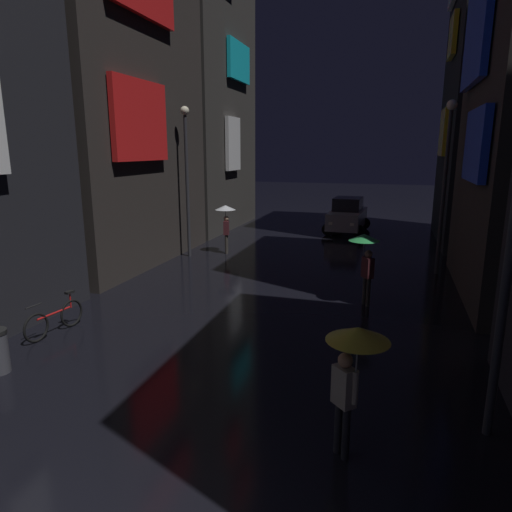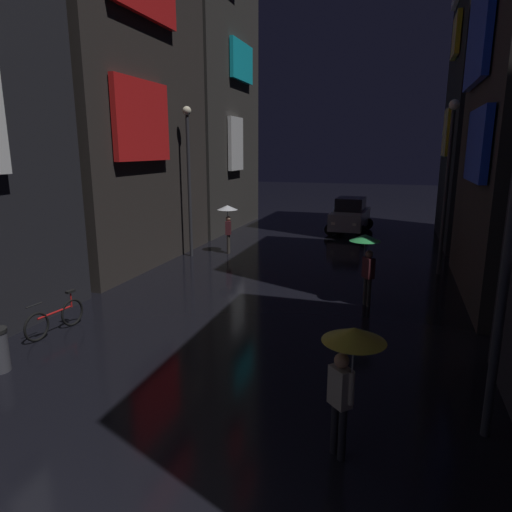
% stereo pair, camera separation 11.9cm
% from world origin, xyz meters
% --- Properties ---
extents(building_left_mid, '(4.25, 8.67, 17.72)m').
position_xyz_m(building_left_mid, '(-7.49, 13.33, 8.86)').
color(building_left_mid, '#2D2826').
rests_on(building_left_mid, ground).
extents(building_left_far, '(4.25, 8.12, 22.20)m').
position_xyz_m(building_left_far, '(-7.49, 22.06, 11.11)').
color(building_left_far, '#33302D').
rests_on(building_left_far, ground).
extents(building_right_far, '(4.25, 7.33, 21.33)m').
position_xyz_m(building_right_far, '(7.48, 21.67, 10.68)').
color(building_right_far, black).
rests_on(building_right_far, ground).
extents(pedestrian_midstreet_centre_clear, '(0.90, 0.90, 2.12)m').
position_xyz_m(pedestrian_midstreet_centre_clear, '(-3.71, 15.77, 1.67)').
color(pedestrian_midstreet_centre_clear, '#38332D').
rests_on(pedestrian_midstreet_centre_clear, ground).
extents(pedestrian_far_right_yellow, '(0.90, 0.90, 2.12)m').
position_xyz_m(pedestrian_far_right_yellow, '(2.90, 3.23, 1.67)').
color(pedestrian_far_right_yellow, black).
rests_on(pedestrian_far_right_yellow, ground).
extents(pedestrian_midstreet_left_green, '(0.90, 0.90, 2.12)m').
position_xyz_m(pedestrian_midstreet_left_green, '(2.61, 10.45, 1.67)').
color(pedestrian_midstreet_left_green, '#38332D').
rests_on(pedestrian_midstreet_left_green, ground).
extents(bicycle_parked_at_storefront, '(0.29, 1.81, 0.96)m').
position_xyz_m(bicycle_parked_at_storefront, '(-4.60, 5.95, 0.39)').
color(bicycle_parked_at_storefront, black).
rests_on(bicycle_parked_at_storefront, ground).
extents(car_distant, '(2.40, 4.22, 1.92)m').
position_xyz_m(car_distant, '(0.90, 22.64, 0.93)').
color(car_distant, '#99999E').
rests_on(car_distant, ground).
extents(streetlamp_left_far, '(0.36, 0.36, 6.20)m').
position_xyz_m(streetlamp_left_far, '(-5.00, 14.69, 3.82)').
color(streetlamp_left_far, '#2D2D33').
rests_on(streetlamp_left_far, ground).
extents(streetlamp_right_far, '(0.36, 0.36, 6.17)m').
position_xyz_m(streetlamp_right_far, '(5.00, 14.79, 3.80)').
color(streetlamp_right_far, '#2D2D33').
rests_on(streetlamp_right_far, ground).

